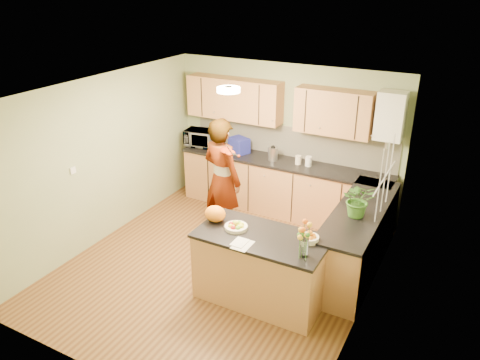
% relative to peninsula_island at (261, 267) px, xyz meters
% --- Properties ---
extents(floor, '(4.50, 4.50, 0.00)m').
position_rel_peninsula_island_xyz_m(floor, '(-0.81, 0.36, -0.46)').
color(floor, '#563218').
rests_on(floor, ground).
extents(ceiling, '(4.00, 4.50, 0.02)m').
position_rel_peninsula_island_xyz_m(ceiling, '(-0.81, 0.36, 2.04)').
color(ceiling, white).
rests_on(ceiling, wall_back).
extents(wall_back, '(4.00, 0.02, 2.50)m').
position_rel_peninsula_island_xyz_m(wall_back, '(-0.81, 2.61, 0.79)').
color(wall_back, gray).
rests_on(wall_back, floor).
extents(wall_front, '(4.00, 0.02, 2.50)m').
position_rel_peninsula_island_xyz_m(wall_front, '(-0.81, -1.89, 0.79)').
color(wall_front, gray).
rests_on(wall_front, floor).
extents(wall_left, '(0.02, 4.50, 2.50)m').
position_rel_peninsula_island_xyz_m(wall_left, '(-2.81, 0.36, 0.79)').
color(wall_left, gray).
rests_on(wall_left, floor).
extents(wall_right, '(0.02, 4.50, 2.50)m').
position_rel_peninsula_island_xyz_m(wall_right, '(1.19, 0.36, 0.79)').
color(wall_right, gray).
rests_on(wall_right, floor).
extents(back_counter, '(3.64, 0.62, 0.94)m').
position_rel_peninsula_island_xyz_m(back_counter, '(-0.71, 2.31, 0.01)').
color(back_counter, '#BE7D4C').
rests_on(back_counter, floor).
extents(right_counter, '(0.62, 2.24, 0.94)m').
position_rel_peninsula_island_xyz_m(right_counter, '(0.89, 1.21, 0.01)').
color(right_counter, '#BE7D4C').
rests_on(right_counter, floor).
extents(splashback, '(3.60, 0.02, 0.52)m').
position_rel_peninsula_island_xyz_m(splashback, '(-0.71, 2.60, 0.74)').
color(splashback, beige).
rests_on(splashback, back_counter).
extents(upper_cabinets, '(3.20, 0.34, 0.70)m').
position_rel_peninsula_island_xyz_m(upper_cabinets, '(-0.99, 2.44, 1.39)').
color(upper_cabinets, '#BE7D4C').
rests_on(upper_cabinets, wall_back).
extents(boiler, '(0.40, 0.30, 0.86)m').
position_rel_peninsula_island_xyz_m(boiler, '(0.89, 2.45, 1.44)').
color(boiler, white).
rests_on(boiler, wall_back).
extents(window_right, '(0.01, 1.30, 1.05)m').
position_rel_peninsula_island_xyz_m(window_right, '(1.18, 0.96, 1.09)').
color(window_right, white).
rests_on(window_right, wall_right).
extents(light_switch, '(0.02, 0.09, 0.09)m').
position_rel_peninsula_island_xyz_m(light_switch, '(-2.80, -0.24, 0.84)').
color(light_switch, white).
rests_on(light_switch, wall_left).
extents(ceiling_lamp, '(0.30, 0.30, 0.07)m').
position_rel_peninsula_island_xyz_m(ceiling_lamp, '(-0.81, 0.66, 2.00)').
color(ceiling_lamp, '#FFEABF').
rests_on(ceiling_lamp, ceiling).
extents(peninsula_island, '(1.60, 0.82, 0.91)m').
position_rel_peninsula_island_xyz_m(peninsula_island, '(0.00, 0.00, 0.00)').
color(peninsula_island, '#BE7D4C').
rests_on(peninsula_island, floor).
extents(fruit_dish, '(0.28, 0.28, 0.10)m').
position_rel_peninsula_island_xyz_m(fruit_dish, '(-0.35, -0.00, 0.50)').
color(fruit_dish, '#F3E2C2').
rests_on(fruit_dish, peninsula_island).
extents(orange_bowl, '(0.22, 0.22, 0.13)m').
position_rel_peninsula_island_xyz_m(orange_bowl, '(0.55, 0.15, 0.51)').
color(orange_bowl, '#F3E2C2').
rests_on(orange_bowl, peninsula_island).
extents(flower_vase, '(0.25, 0.25, 0.47)m').
position_rel_peninsula_island_xyz_m(flower_vase, '(0.60, -0.18, 0.76)').
color(flower_vase, silver).
rests_on(flower_vase, peninsula_island).
extents(orange_bag, '(0.32, 0.29, 0.21)m').
position_rel_peninsula_island_xyz_m(orange_bag, '(-0.68, 0.05, 0.56)').
color(orange_bag, orange).
rests_on(orange_bag, peninsula_island).
extents(papers, '(0.19, 0.27, 0.01)m').
position_rel_peninsula_island_xyz_m(papers, '(-0.10, -0.30, 0.46)').
color(papers, white).
rests_on(papers, peninsula_island).
extents(violinist, '(0.80, 0.63, 1.92)m').
position_rel_peninsula_island_xyz_m(violinist, '(-1.21, 1.14, 0.50)').
color(violinist, tan).
rests_on(violinist, floor).
extents(violin, '(0.59, 0.51, 0.15)m').
position_rel_peninsula_island_xyz_m(violin, '(-1.01, 0.92, 1.08)').
color(violin, '#4D1004').
rests_on(violin, violinist).
extents(microwave, '(0.59, 0.44, 0.30)m').
position_rel_peninsula_island_xyz_m(microwave, '(-2.34, 2.31, 0.63)').
color(microwave, white).
rests_on(microwave, back_counter).
extents(blue_box, '(0.40, 0.35, 0.26)m').
position_rel_peninsula_island_xyz_m(blue_box, '(-1.56, 2.34, 0.61)').
color(blue_box, navy).
rests_on(blue_box, back_counter).
extents(kettle, '(0.16, 0.16, 0.30)m').
position_rel_peninsula_island_xyz_m(kettle, '(-0.90, 2.28, 0.60)').
color(kettle, silver).
rests_on(kettle, back_counter).
extents(jar_cream, '(0.12, 0.12, 0.15)m').
position_rel_peninsula_island_xyz_m(jar_cream, '(-0.45, 2.31, 0.56)').
color(jar_cream, '#F3E2C2').
rests_on(jar_cream, back_counter).
extents(jar_white, '(0.12, 0.12, 0.16)m').
position_rel_peninsula_island_xyz_m(jar_white, '(-0.28, 2.31, 0.56)').
color(jar_white, white).
rests_on(jar_white, back_counter).
extents(potted_plant, '(0.53, 0.50, 0.47)m').
position_rel_peninsula_island_xyz_m(potted_plant, '(0.89, 0.99, 0.71)').
color(potted_plant, '#3C7426').
rests_on(potted_plant, right_counter).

